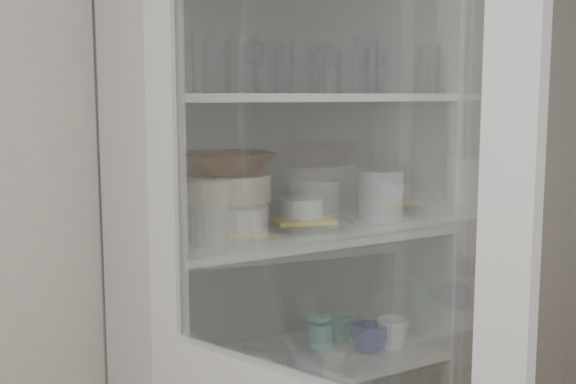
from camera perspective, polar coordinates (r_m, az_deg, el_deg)
wall_back at (r=2.25m, az=-7.35°, el=-1.53°), size 3.60×0.02×2.60m
pantry_cabinet at (r=2.28m, az=-0.83°, el=-10.64°), size 1.00×0.45×2.10m
tumbler_0 at (r=1.85m, az=-5.74°, el=9.80°), size 0.09×0.09×0.13m
tumbler_1 at (r=1.80m, az=-8.52°, el=10.15°), size 0.08×0.08×0.15m
tumbler_2 at (r=1.90m, az=-3.57°, el=10.07°), size 0.08×0.08×0.15m
tumbler_3 at (r=1.90m, az=-1.31°, el=9.77°), size 0.07×0.07×0.13m
tumbler_4 at (r=2.06m, az=5.65°, el=9.50°), size 0.08×0.08×0.13m
tumbler_5 at (r=2.10m, az=6.23°, el=9.55°), size 0.08×0.08×0.13m
tumbler_6 at (r=2.25m, az=11.00°, el=9.53°), size 0.08×0.08×0.15m
tumbler_7 at (r=1.92m, az=-10.37°, el=10.01°), size 0.09×0.09×0.16m
tumbler_8 at (r=1.99m, az=-5.55°, el=9.92°), size 0.09×0.09×0.15m
tumbler_9 at (r=2.10m, az=-0.58°, el=9.89°), size 0.08×0.08×0.15m
tumbler_10 at (r=2.20m, az=3.44°, el=9.38°), size 0.07×0.07×0.12m
tumbler_11 at (r=2.25m, az=4.51°, el=9.34°), size 0.07×0.07×0.12m
goblet_0 at (r=2.05m, az=-10.55°, el=10.32°), size 0.08×0.08×0.19m
goblet_1 at (r=2.17m, az=-2.49°, el=9.99°), size 0.08×0.08×0.17m
goblet_2 at (r=2.33m, az=2.94°, el=9.84°), size 0.08×0.08×0.17m
goblet_3 at (r=2.45m, az=6.81°, el=9.60°), size 0.07×0.07×0.16m
plate_stack_front at (r=1.97m, az=-4.69°, el=-2.30°), size 0.22×0.22×0.11m
plate_stack_back at (r=2.12m, az=-7.68°, el=-2.37°), size 0.22×0.22×0.06m
cream_bowl at (r=1.95m, az=-4.72°, el=0.35°), size 0.29×0.29×0.07m
terracotta_bowl at (r=1.95m, az=-4.74°, el=2.28°), size 0.29×0.29×0.06m
glass_platter at (r=2.18m, az=1.02°, el=-2.55°), size 0.35×0.35×0.02m
yellow_trivet at (r=2.18m, az=1.03°, el=-2.16°), size 0.21×0.21×0.01m
white_ramekin at (r=2.17m, az=1.03°, el=-1.24°), size 0.17×0.17×0.06m
grey_bowl_stack at (r=2.31m, az=7.29°, el=-0.26°), size 0.15×0.15×0.16m
mug_blue at (r=2.31m, az=6.44°, el=-11.39°), size 0.14×0.14×0.09m
mug_teal at (r=2.40m, az=4.27°, el=-10.66°), size 0.11×0.11×0.09m
mug_white at (r=2.34m, az=8.29°, el=-11.02°), size 0.11×0.11×0.10m
teal_jar at (r=2.32m, az=2.54°, el=-11.05°), size 0.08×0.08×0.10m
measuring_cups at (r=2.10m, az=-3.72°, el=-14.07°), size 0.09×0.09×0.04m
white_canister at (r=2.13m, az=-8.62°, el=-12.62°), size 0.12×0.12×0.12m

